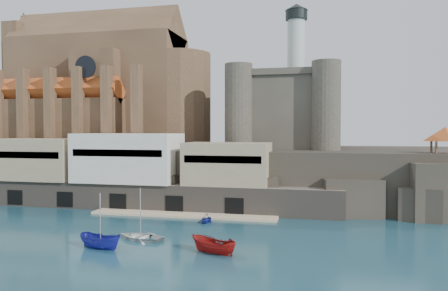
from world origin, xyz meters
TOP-DOWN VIEW (x-y plane):
  - ground at (0.00, 0.00)m, footprint 300.00×300.00m
  - promontory at (-0.19, 39.37)m, footprint 100.00×36.00m
  - quay at (-10.19, 23.07)m, footprint 70.00×12.00m
  - church at (-24.13, 41.85)m, footprint 47.00×25.93m
  - castle_keep at (16.08, 41.08)m, footprint 21.20×21.20m
  - rock_outcrop at (42.00, 25.84)m, footprint 14.50×10.50m
  - pavilion at (42.00, 26.00)m, footprint 6.40×6.40m
  - boat_2 at (-1.14, -2.40)m, footprint 2.62×2.58m
  - boat_5 at (11.97, -1.46)m, footprint 2.74×2.71m
  - boat_6 at (1.57, 2.62)m, footprint 2.22×4.56m
  - boat_7 at (6.91, 14.00)m, footprint 3.02×2.12m

SIDE VIEW (x-z plane):
  - ground at x=0.00m, z-range 0.00..0.00m
  - boat_2 at x=-1.14m, z-range -2.84..2.84m
  - boat_5 at x=11.97m, z-range -2.82..2.82m
  - boat_6 at x=1.57m, z-range -3.07..3.07m
  - boat_7 at x=6.91m, z-range -1.61..1.61m
  - rock_outcrop at x=42.00m, z-range -0.33..8.37m
  - promontory at x=-0.19m, z-range -0.08..9.92m
  - quay at x=-10.19m, z-range -0.46..12.59m
  - pavilion at x=42.00m, z-range 10.03..15.43m
  - castle_keep at x=16.08m, z-range 3.66..32.96m
  - church at x=-24.13m, z-range 6.88..37.38m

